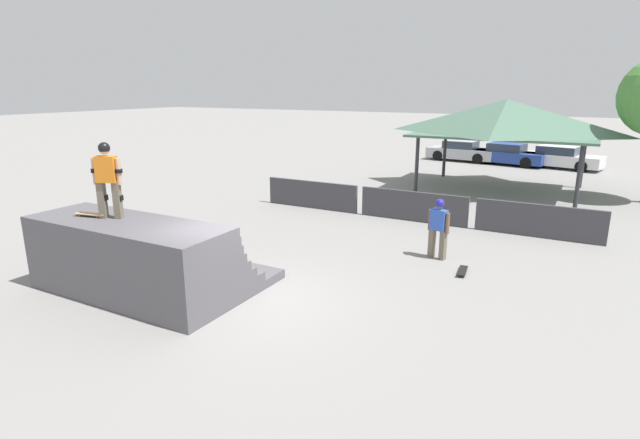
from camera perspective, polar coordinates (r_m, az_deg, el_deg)
The scene contains 11 objects.
ground_plane at distance 11.31m, azimuth -8.93°, elevation -9.07°, with size 160.00×160.00×0.00m, color gray.
quarter_pipe_ramp at distance 12.13m, azimuth -19.80°, elevation -4.32°, with size 4.91×3.39×1.72m.
skater_on_deck at distance 11.93m, azimuth -23.16°, elevation 4.68°, with size 0.72×0.43×1.69m.
skateboard_on_deck at distance 12.42m, azimuth -24.61°, elevation 0.56°, with size 0.84×0.35×0.09m.
bystander_walking at distance 13.87m, azimuth 13.40°, elevation -0.48°, with size 0.65×0.34×1.67m.
skateboard_on_ground at distance 13.17m, azimuth 15.96°, elevation -5.69°, with size 0.29×0.81×0.09m.
barrier_fence at distance 17.72m, azimuth 10.57°, elevation 1.49°, with size 11.96×0.12×1.05m.
pavilion_shelter at distance 23.90m, azimuth 20.47°, elevation 10.82°, with size 7.55×5.41×4.03m.
parked_car_silver at distance 33.17m, azimuth 15.88°, elevation 7.52°, with size 4.33×2.14×1.27m.
parked_car_blue at distance 32.38m, azimuth 20.64°, elevation 6.96°, with size 4.59×2.48×1.27m.
parked_car_white at distance 32.15m, azimuth 25.64°, elevation 6.40°, with size 4.77×2.60×1.27m.
Camera 1 is at (6.42, -8.11, 4.57)m, focal length 28.00 mm.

